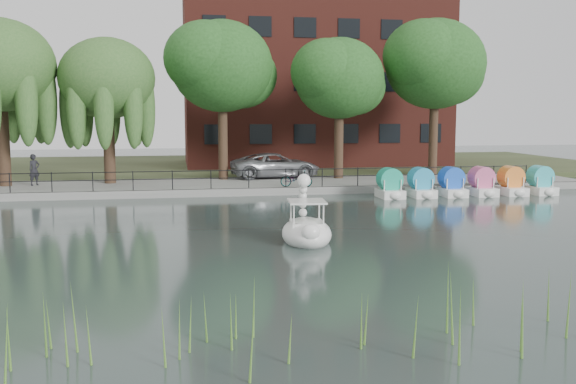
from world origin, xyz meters
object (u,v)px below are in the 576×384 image
object	(u,v)px
pedestrian	(34,167)
swan_boat	(306,228)
minivan	(276,164)

from	to	relation	value
pedestrian	swan_boat	xyz separation A→B (m)	(12.01, -15.88, -0.90)
minivan	pedestrian	distance (m)	13.85
pedestrian	swan_boat	distance (m)	19.93
minivan	swan_boat	bearing A→B (deg)	168.37
minivan	pedestrian	size ratio (longest dim) A/B	3.17
pedestrian	swan_boat	size ratio (longest dim) A/B	0.70
pedestrian	swan_boat	bearing A→B (deg)	-94.23
minivan	pedestrian	bearing A→B (deg)	91.78
pedestrian	minivan	bearing A→B (deg)	-33.40
swan_boat	minivan	bearing A→B (deg)	89.68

